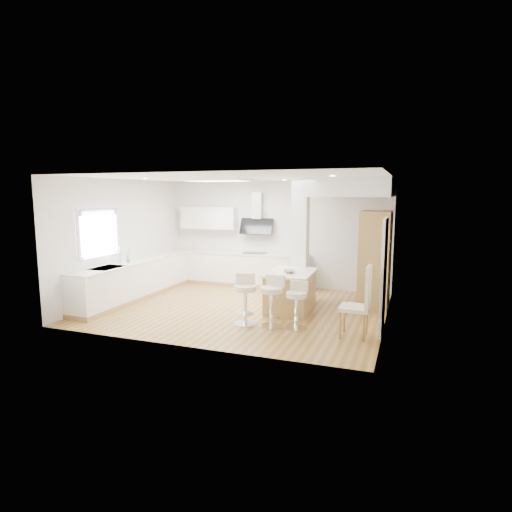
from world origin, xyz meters
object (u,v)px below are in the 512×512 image
at_px(bar_stool_b, 272,299).
at_px(bar_stool_c, 297,303).
at_px(bar_stool_a, 245,297).
at_px(dining_chair, 361,299).
at_px(peninsula, 291,291).

distance_m(bar_stool_b, bar_stool_c, 0.47).
bearing_deg(bar_stool_a, dining_chair, -20.31).
bearing_deg(bar_stool_c, dining_chair, -1.22).
xyz_separation_m(peninsula, bar_stool_b, (-0.03, -1.18, 0.12)).
bearing_deg(bar_stool_b, bar_stool_c, 16.95).
height_order(bar_stool_a, dining_chair, dining_chair).
relative_size(bar_stool_c, dining_chair, 0.69).
height_order(peninsula, dining_chair, dining_chair).
relative_size(bar_stool_a, dining_chair, 0.76).
bearing_deg(bar_stool_c, bar_stool_a, -172.07).
bearing_deg(peninsula, bar_stool_c, -71.33).
bearing_deg(dining_chair, peninsula, 143.33).
bearing_deg(dining_chair, bar_stool_b, 179.56).
bearing_deg(dining_chair, bar_stool_c, 176.24).
height_order(bar_stool_b, dining_chair, dining_chair).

